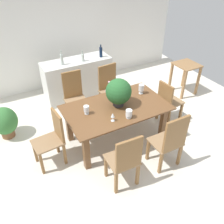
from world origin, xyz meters
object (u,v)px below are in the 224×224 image
at_px(flower_centerpiece, 119,92).
at_px(chair_head_end, 53,137).
at_px(chair_far_right, 110,86).
at_px(crystal_vase_right, 129,113).
at_px(kitchen_counter, 78,79).
at_px(wine_bottle_amber, 83,57).
at_px(side_table, 186,72).
at_px(dining_table, 116,113).
at_px(wine_glass, 113,116).
at_px(potted_plant_floor, 4,122).
at_px(crystal_vase_center_near, 86,109).
at_px(chair_foot_end, 168,101).
at_px(crystal_vase_left, 141,88).
at_px(chair_near_left, 125,159).
at_px(wine_bottle_green, 62,59).
at_px(wine_bottle_dark, 101,52).
at_px(chair_near_right, 170,140).
at_px(chair_far_left, 75,95).

bearing_deg(flower_centerpiece, chair_head_end, -178.58).
relative_size(chair_far_right, crystal_vase_right, 6.75).
xyz_separation_m(kitchen_counter, wine_bottle_amber, (0.12, -0.13, 0.56)).
bearing_deg(side_table, dining_table, -162.37).
height_order(chair_head_end, wine_glass, chair_head_end).
bearing_deg(chair_head_end, potted_plant_floor, -154.00).
relative_size(chair_head_end, side_table, 1.26).
relative_size(crystal_vase_center_near, side_table, 0.21).
relative_size(crystal_vase_right, wine_glass, 0.99).
xyz_separation_m(chair_head_end, side_table, (3.55, 0.74, 0.03)).
height_order(chair_foot_end, flower_centerpiece, flower_centerpiece).
relative_size(flower_centerpiece, wine_bottle_amber, 2.05).
xyz_separation_m(dining_table, wine_bottle_amber, (0.11, 1.74, 0.42)).
xyz_separation_m(dining_table, chair_head_end, (-1.19, 0.01, -0.07)).
xyz_separation_m(chair_head_end, wine_glass, (0.94, -0.33, 0.32)).
height_order(crystal_vase_left, potted_plant_floor, crystal_vase_left).
bearing_deg(chair_near_left, side_table, -145.06).
bearing_deg(chair_far_right, crystal_vase_right, -110.52).
xyz_separation_m(crystal_vase_left, crystal_vase_center_near, (-1.20, -0.12, -0.02)).
distance_m(crystal_vase_left, crystal_vase_center_near, 1.20).
bearing_deg(chair_foot_end, kitchen_counter, 27.78).
bearing_deg(wine_bottle_amber, potted_plant_floor, -161.37).
relative_size(crystal_vase_left, wine_bottle_amber, 0.78).
relative_size(chair_foot_end, wine_bottle_green, 2.93).
bearing_deg(potted_plant_floor, wine_bottle_dark, 15.82).
bearing_deg(wine_bottle_dark, wine_glass, -111.64).
relative_size(chair_foot_end, chair_head_end, 0.95).
xyz_separation_m(flower_centerpiece, crystal_vase_left, (0.59, 0.14, -0.15)).
bearing_deg(chair_near_right, crystal_vase_center_near, -47.93).
xyz_separation_m(chair_far_left, flower_centerpiece, (0.47, -0.98, 0.44)).
height_order(chair_foot_end, chair_near_left, chair_near_left).
xyz_separation_m(chair_near_right, side_table, (1.94, 1.77, -0.02)).
bearing_deg(potted_plant_floor, chair_far_left, -2.45).
xyz_separation_m(crystal_vase_center_near, side_table, (2.90, 0.69, -0.28)).
distance_m(flower_centerpiece, wine_bottle_dark, 1.80).
relative_size(dining_table, wine_bottle_dark, 6.28).
relative_size(chair_near_right, wine_bottle_dark, 3.60).
xyz_separation_m(crystal_vase_left, crystal_vase_right, (-0.62, -0.56, -0.03)).
height_order(crystal_vase_right, wine_bottle_amber, wine_bottle_amber).
xyz_separation_m(flower_centerpiece, wine_bottle_green, (-0.43, 1.74, 0.04)).
bearing_deg(crystal_vase_center_near, chair_near_left, -83.21).
bearing_deg(flower_centerpiece, wine_bottle_green, 103.79).
height_order(crystal_vase_left, crystal_vase_center_near, crystal_vase_left).
bearing_deg(crystal_vase_left, wine_bottle_dark, 92.54).
distance_m(chair_far_right, flower_centerpiece, 1.13).
xyz_separation_m(chair_far_right, crystal_vase_left, (0.24, -0.84, 0.29)).
bearing_deg(chair_far_left, chair_foot_end, -29.91).
distance_m(wine_bottle_amber, potted_plant_floor, 2.15).
bearing_deg(side_table, crystal_vase_left, -161.56).
bearing_deg(wine_glass, chair_near_left, -103.77).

